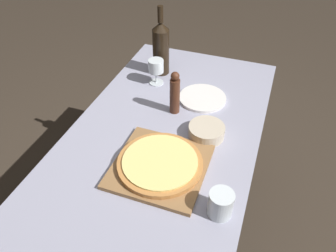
% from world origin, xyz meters
% --- Properties ---
extents(ground_plane, '(12.00, 12.00, 0.00)m').
position_xyz_m(ground_plane, '(0.00, 0.00, 0.00)').
color(ground_plane, '#382D23').
extents(dining_table, '(0.79, 1.45, 0.75)m').
position_xyz_m(dining_table, '(0.00, 0.00, 0.65)').
color(dining_table, '#9393A8').
rests_on(dining_table, ground_plane).
extents(cutting_board, '(0.34, 0.34, 0.02)m').
position_xyz_m(cutting_board, '(0.06, -0.19, 0.76)').
color(cutting_board, olive).
rests_on(cutting_board, dining_table).
extents(pizza, '(0.32, 0.32, 0.02)m').
position_xyz_m(pizza, '(0.06, -0.19, 0.78)').
color(pizza, '#BC7A3D').
rests_on(pizza, cutting_board).
extents(wine_bottle, '(0.09, 0.09, 0.36)m').
position_xyz_m(wine_bottle, '(-0.18, 0.45, 0.90)').
color(wine_bottle, black).
rests_on(wine_bottle, dining_table).
extents(pepper_mill, '(0.05, 0.05, 0.21)m').
position_xyz_m(pepper_mill, '(-0.01, 0.16, 0.85)').
color(pepper_mill, '#4C2819').
rests_on(pepper_mill, dining_table).
extents(wine_glass, '(0.08, 0.08, 0.13)m').
position_xyz_m(wine_glass, '(-0.17, 0.35, 0.84)').
color(wine_glass, silver).
rests_on(wine_glass, dining_table).
extents(small_bowl, '(0.15, 0.15, 0.05)m').
position_xyz_m(small_bowl, '(0.17, 0.04, 0.78)').
color(small_bowl, beige).
rests_on(small_bowl, dining_table).
extents(drinking_tumbler, '(0.08, 0.08, 0.10)m').
position_xyz_m(drinking_tumbler, '(0.31, -0.31, 0.80)').
color(drinking_tumbler, silver).
rests_on(drinking_tumbler, dining_table).
extents(dinner_plate, '(0.23, 0.23, 0.01)m').
position_xyz_m(dinner_plate, '(0.09, 0.29, 0.76)').
color(dinner_plate, white).
rests_on(dinner_plate, dining_table).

